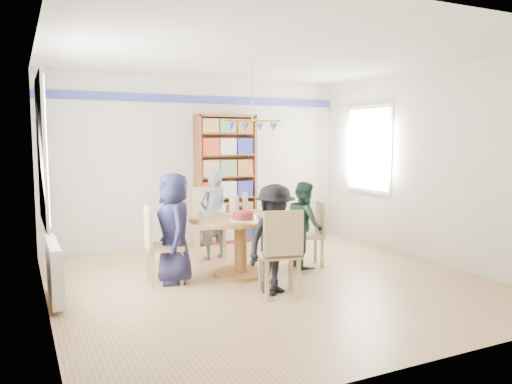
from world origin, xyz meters
TOP-DOWN VIEW (x-y plane):
  - ground at (0.00, 0.00)m, footprint 5.00×5.00m
  - room_shell at (-0.26, 0.87)m, footprint 5.00×5.00m
  - radiator at (-2.42, 0.30)m, footprint 0.12×1.00m
  - dining_table at (-0.20, 0.43)m, footprint 1.30×1.30m
  - chair_left at (-1.26, 0.48)m, footprint 0.45×0.45m
  - chair_right at (0.87, 0.41)m, footprint 0.48×0.48m
  - chair_far at (-0.24, 1.48)m, footprint 0.55×0.55m
  - chair_near at (-0.18, -0.59)m, footprint 0.52×0.52m
  - person_left at (-1.06, 0.46)m, footprint 0.47×0.68m
  - person_right at (0.72, 0.40)m, footprint 0.55×0.64m
  - person_far at (-0.22, 1.36)m, footprint 0.52×0.40m
  - person_near at (-0.19, -0.45)m, footprint 0.90×0.71m
  - bookshelf at (0.39, 2.34)m, footprint 1.00×0.30m
  - tableware at (-0.23, 0.45)m, footprint 1.18×1.18m

SIDE VIEW (x-z plane):
  - ground at x=0.00m, z-range 0.00..0.00m
  - radiator at x=-2.42m, z-range 0.05..0.65m
  - chair_right at x=0.87m, z-range 0.04..0.92m
  - chair_left at x=-1.26m, z-range 0.05..0.98m
  - chair_near at x=-0.18m, z-range 0.05..1.02m
  - dining_table at x=-0.20m, z-range 0.18..0.93m
  - chair_far at x=-0.24m, z-range 0.05..1.07m
  - person_right at x=0.72m, z-range 0.00..1.16m
  - person_near at x=-0.19m, z-range 0.00..1.23m
  - person_far at x=-0.22m, z-range 0.00..1.29m
  - person_left at x=-1.06m, z-range 0.00..1.33m
  - tableware at x=-0.23m, z-range 0.66..0.97m
  - bookshelf at x=0.39m, z-range -0.02..2.09m
  - room_shell at x=-0.26m, z-range -0.85..4.15m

